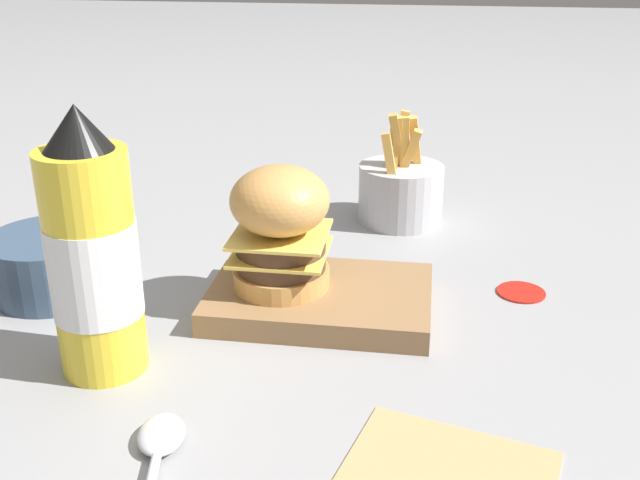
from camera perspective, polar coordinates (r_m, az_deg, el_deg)
ground_plane at (r=0.72m, az=0.64°, el=-5.35°), size 6.00×6.00×0.00m
serving_board at (r=0.72m, az=0.00°, el=-4.55°), size 0.21×0.14×0.02m
burger at (r=0.69m, az=-3.06°, el=0.97°), size 0.09×0.09×0.12m
ketchup_bottle at (r=0.62m, az=-16.91°, el=-1.25°), size 0.07×0.07×0.22m
fries_basket at (r=0.93m, az=6.16°, el=3.79°), size 0.10×0.10×0.14m
side_bowl at (r=0.79m, az=-19.79°, el=-1.61°), size 0.12×0.12×0.06m
spoon at (r=0.54m, az=-12.34°, el=-15.76°), size 0.06×0.19×0.01m
ketchup_puddle at (r=0.78m, az=15.08°, el=-3.80°), size 0.05×0.05×0.00m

